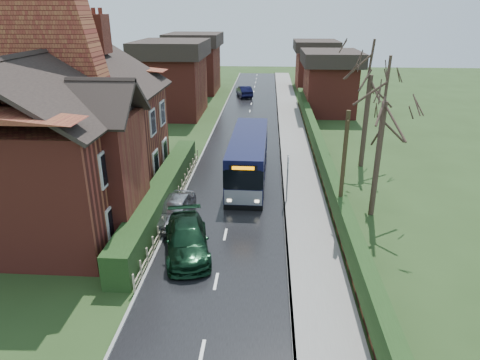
# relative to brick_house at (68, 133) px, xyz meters

# --- Properties ---
(ground) EXTENTS (140.00, 140.00, 0.00)m
(ground) POSITION_rel_brick_house_xyz_m (8.73, -4.78, -4.38)
(ground) COLOR #2B451D
(ground) RESTS_ON ground
(road) EXTENTS (6.00, 100.00, 0.02)m
(road) POSITION_rel_brick_house_xyz_m (8.73, 5.22, -4.37)
(road) COLOR black
(road) RESTS_ON ground
(pavement) EXTENTS (2.50, 100.00, 0.14)m
(pavement) POSITION_rel_brick_house_xyz_m (12.98, 5.22, -4.31)
(pavement) COLOR slate
(pavement) RESTS_ON ground
(kerb_right) EXTENTS (0.12, 100.00, 0.14)m
(kerb_right) POSITION_rel_brick_house_xyz_m (11.78, 5.22, -4.31)
(kerb_right) COLOR gray
(kerb_right) RESTS_ON ground
(kerb_left) EXTENTS (0.12, 100.00, 0.10)m
(kerb_left) POSITION_rel_brick_house_xyz_m (5.68, 5.22, -4.33)
(kerb_left) COLOR gray
(kerb_left) RESTS_ON ground
(front_hedge) EXTENTS (1.20, 16.00, 1.60)m
(front_hedge) POSITION_rel_brick_house_xyz_m (4.83, 0.22, -3.58)
(front_hedge) COLOR black
(front_hedge) RESTS_ON ground
(picket_fence) EXTENTS (0.10, 16.00, 0.90)m
(picket_fence) POSITION_rel_brick_house_xyz_m (5.58, 0.22, -3.93)
(picket_fence) COLOR gray
(picket_fence) RESTS_ON ground
(right_wall_hedge) EXTENTS (0.60, 50.00, 1.80)m
(right_wall_hedge) POSITION_rel_brick_house_xyz_m (14.53, 5.22, -3.36)
(right_wall_hedge) COLOR maroon
(right_wall_hedge) RESTS_ON ground
(brick_house) EXTENTS (9.30, 14.60, 10.30)m
(brick_house) POSITION_rel_brick_house_xyz_m (0.00, 0.00, 0.00)
(brick_house) COLOR maroon
(brick_house) RESTS_ON ground
(bus) EXTENTS (2.38, 9.83, 2.97)m
(bus) POSITION_rel_brick_house_xyz_m (9.53, 4.88, -2.90)
(bus) COLOR black
(bus) RESTS_ON ground
(car_silver) EXTENTS (1.92, 4.19, 1.39)m
(car_silver) POSITION_rel_brick_house_xyz_m (5.93, -1.49, -3.68)
(car_silver) COLOR #A3A3A7
(car_silver) RESTS_ON ground
(car_green) EXTENTS (2.98, 5.11, 1.39)m
(car_green) POSITION_rel_brick_house_xyz_m (7.13, -4.57, -3.68)
(car_green) COLOR black
(car_green) RESTS_ON ground
(car_distant) EXTENTS (2.47, 4.49, 1.40)m
(car_distant) POSITION_rel_brick_house_xyz_m (7.64, 33.65, -3.67)
(car_distant) COLOR black
(car_distant) RESTS_ON ground
(bus_stop_sign) EXTENTS (0.08, 0.45, 2.96)m
(bus_stop_sign) POSITION_rel_brick_house_xyz_m (11.93, 1.22, -2.42)
(bus_stop_sign) COLOR slate
(bus_stop_sign) RESTS_ON ground
(telegraph_pole) EXTENTS (0.21, 0.80, 6.18)m
(telegraph_pole) POSITION_rel_brick_house_xyz_m (14.49, -1.65, -1.25)
(telegraph_pole) COLOR black
(telegraph_pole) RESTS_ON ground
(tree_right_near) EXTENTS (4.16, 4.16, 8.97)m
(tree_right_near) POSITION_rel_brick_house_xyz_m (16.57, 0.08, 2.33)
(tree_right_near) COLOR #382921
(tree_right_near) RESTS_ON ground
(tree_right_far) EXTENTS (4.79, 4.79, 9.25)m
(tree_right_far) POSITION_rel_brick_house_xyz_m (17.54, 8.00, 2.53)
(tree_right_far) COLOR #362820
(tree_right_far) RESTS_ON ground
(tree_house_side) EXTENTS (4.72, 4.72, 10.73)m
(tree_house_side) POSITION_rel_brick_house_xyz_m (-2.26, 6.40, 3.64)
(tree_house_side) COLOR #3C2F23
(tree_house_side) RESTS_ON ground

